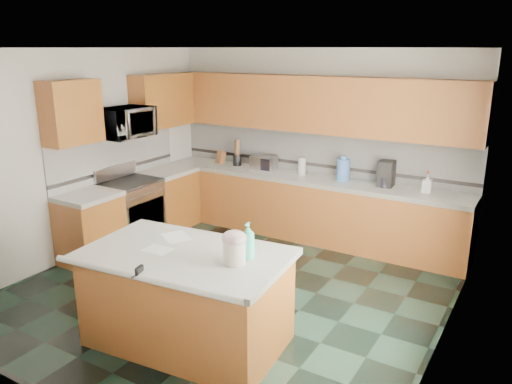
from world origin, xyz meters
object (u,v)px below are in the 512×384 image
Objects in this scene: treat_jar at (234,253)px; knife_block at (221,157)px; coffee_maker at (386,174)px; island_base at (187,301)px; island_top at (185,255)px; toaster_oven at (264,163)px; soap_bottle_island at (248,240)px.

treat_jar is 0.97× the size of knife_block.
coffee_maker is at bearing 8.47° from knife_block.
island_base is at bearing -52.39° from knife_block.
island_top is 0.54m from treat_jar.
toaster_oven is at bearing 178.32° from coffee_maker.
soap_bottle_island reaches higher than island_top.
treat_jar is 0.58× the size of coffee_maker.
island_base is 0.88m from soap_bottle_island.
toaster_oven reaches higher than island_top.
soap_bottle_island is 2.98m from coffee_maker.
soap_bottle_island is 3.75m from knife_block.
treat_jar is at bearing -3.25° from island_base.
treat_jar is 0.62× the size of soap_bottle_island.
soap_bottle_island is at bearing 61.96° from treat_jar.
toaster_oven is (-0.99, 3.12, 0.14)m from island_top.
toaster_oven is at bearing 100.50° from treat_jar.
coffee_maker reaches higher than island_top.
treat_jar is 3.86m from knife_block.
soap_bottle_island reaches higher than knife_block.
island_top is 5.02× the size of toaster_oven.
island_top is (0.00, 0.00, 0.46)m from island_base.
treat_jar is (0.52, 0.02, 0.13)m from island_top.
soap_bottle_island reaches higher than island_base.
island_base is 5.07× the size of coffee_maker.
toaster_oven is 1.07× the size of coffee_maker.
soap_bottle_island is at bearing -43.54° from knife_block.
treat_jar is (0.52, 0.02, 0.59)m from island_base.
soap_bottle_island reaches higher than toaster_oven.
treat_jar is at bearing -45.50° from knife_block.
coffee_maker is at bearing 68.93° from island_base.
toaster_oven is at bearing 111.53° from soap_bottle_island.
coffee_maker is at bearing 67.97° from treat_jar.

